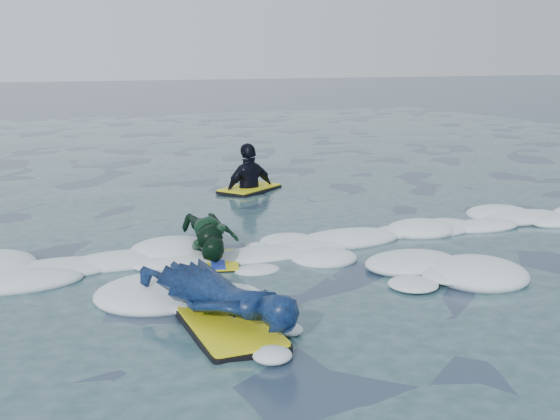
{
  "coord_description": "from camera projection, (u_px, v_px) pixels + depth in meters",
  "views": [
    {
      "loc": [
        -2.69,
        -5.79,
        2.26
      ],
      "look_at": [
        0.4,
        1.6,
        0.49
      ],
      "focal_mm": 45.0,
      "sensor_mm": 36.0,
      "label": 1
    }
  ],
  "objects": [
    {
      "name": "ground",
      "position": [
        306.0,
        297.0,
        6.71
      ],
      "size": [
        120.0,
        120.0,
        0.0
      ],
      "primitive_type": "plane",
      "color": "#172638",
      "rests_on": "ground"
    },
    {
      "name": "foam_band",
      "position": [
        266.0,
        268.0,
        7.65
      ],
      "size": [
        12.0,
        3.1,
        0.3
      ],
      "primitive_type": null,
      "color": "white",
      "rests_on": "ground"
    },
    {
      "name": "prone_woman_unit",
      "position": [
        222.0,
        298.0,
        5.97
      ],
      "size": [
        1.26,
        1.9,
        0.47
      ],
      "rotation": [
        0.0,
        0.0,
        1.57
      ],
      "color": "black",
      "rests_on": "ground"
    },
    {
      "name": "prone_child_unit",
      "position": [
        212.0,
        239.0,
        7.86
      ],
      "size": [
        0.86,
        1.34,
        0.49
      ],
      "rotation": [
        0.0,
        0.0,
        1.29
      ],
      "color": "black",
      "rests_on": "ground"
    },
    {
      "name": "waiting_rider_unit",
      "position": [
        250.0,
        192.0,
        11.9
      ],
      "size": [
        1.27,
        1.13,
        1.68
      ],
      "rotation": [
        0.0,
        0.0,
        0.59
      ],
      "color": "black",
      "rests_on": "ground"
    }
  ]
}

